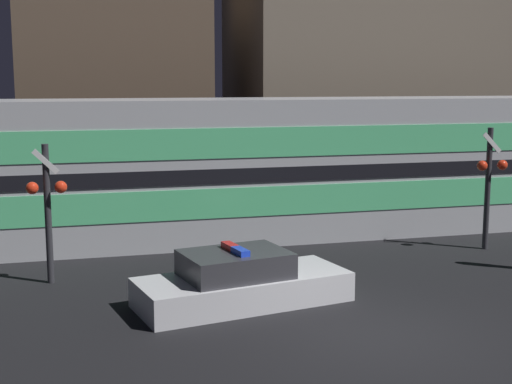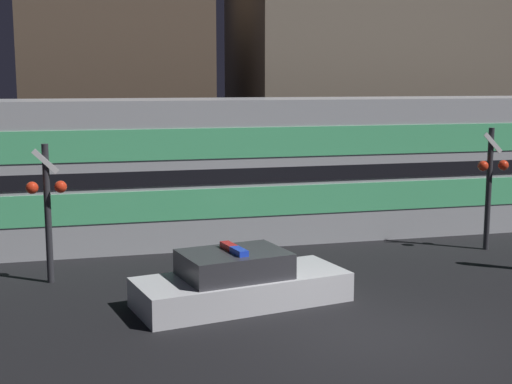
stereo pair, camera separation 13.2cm
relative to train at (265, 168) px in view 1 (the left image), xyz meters
The scene contains 7 objects.
ground_plane 8.91m from the train, 92.53° to the right, with size 120.00×120.00×0.00m, color black.
train is the anchor object (origin of this frame).
police_car 6.84m from the train, 109.90° to the right, with size 4.62×2.52×1.24m.
crossing_signal_near 6.30m from the train, 31.77° to the right, with size 0.89×0.38×3.32m.
crossing_signal_far 7.12m from the train, 148.87° to the right, with size 0.89×0.38×3.18m.
building_left 9.02m from the train, 116.97° to the left, with size 6.86×4.26×10.62m.
building_center 10.56m from the train, 50.90° to the left, with size 10.53×6.85×9.09m.
Camera 1 is at (-5.24, -11.39, 4.58)m, focal length 50.00 mm.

